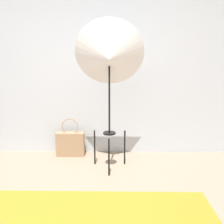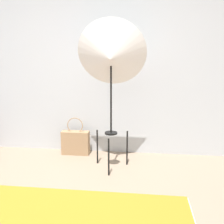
{
  "view_description": "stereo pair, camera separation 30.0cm",
  "coord_description": "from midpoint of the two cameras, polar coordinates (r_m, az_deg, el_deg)",
  "views": [
    {
      "loc": [
        0.43,
        -1.67,
        1.4
      ],
      "look_at": [
        0.38,
        1.27,
        0.77
      ],
      "focal_mm": 42.0,
      "sensor_mm": 36.0,
      "label": 1
    },
    {
      "loc": [
        0.73,
        -1.65,
        1.4
      ],
      "look_at": [
        0.38,
        1.27,
        0.77
      ],
      "focal_mm": 42.0,
      "sensor_mm": 36.0,
      "label": 2
    }
  ],
  "objects": [
    {
      "name": "wall_back",
      "position": [
        3.77,
        -8.02,
        10.45
      ],
      "size": [
        8.0,
        0.05,
        2.6
      ],
      "color": "#B7BCC1",
      "rests_on": "ground_plane"
    },
    {
      "name": "tote_bag",
      "position": [
        3.82,
        -11.3,
        -6.78
      ],
      "size": [
        0.4,
        0.13,
        0.55
      ],
      "color": "#9E7A56",
      "rests_on": "ground_plane"
    },
    {
      "name": "photo_umbrella",
      "position": [
        3.13,
        -3.41,
        11.95
      ],
      "size": [
        0.84,
        0.5,
        1.83
      ],
      "color": "black",
      "rests_on": "ground_plane"
    }
  ]
}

